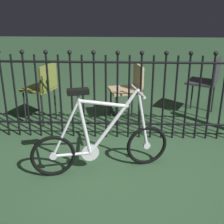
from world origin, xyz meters
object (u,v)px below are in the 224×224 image
(bicycle, at_px, (101,142))
(chair_tan, at_px, (130,86))
(chair_charcoal, at_px, (207,80))
(chair_olive, at_px, (43,86))

(bicycle, distance_m, chair_tan, 1.39)
(chair_charcoal, height_order, chair_tan, chair_charcoal)
(bicycle, distance_m, chair_olive, 1.50)
(chair_charcoal, bearing_deg, bicycle, -131.95)
(chair_olive, xyz_separation_m, chair_tan, (1.18, 0.14, -0.03))
(bicycle, bearing_deg, chair_olive, 126.10)
(bicycle, bearing_deg, chair_charcoal, 48.05)
(chair_olive, distance_m, chair_charcoal, 2.33)
(chair_olive, relative_size, chair_tan, 1.05)
(chair_charcoal, distance_m, chair_tan, 1.14)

